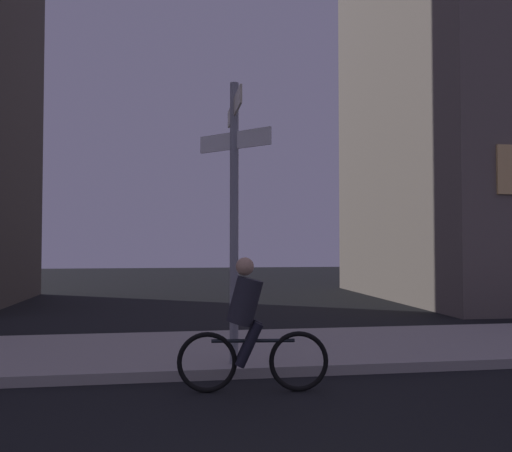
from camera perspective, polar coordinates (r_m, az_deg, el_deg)
sidewalk_kerb at (r=8.86m, az=-5.54°, el=-12.98°), size 40.00×3.19×0.14m
signpost at (r=7.50m, az=-2.31°, el=3.18°), size 0.89×1.50×3.88m
cyclist at (r=6.61m, az=-0.75°, el=-10.81°), size 1.82×0.37×1.61m
building_right_block at (r=20.39m, az=24.10°, el=10.84°), size 8.13×9.55×12.46m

